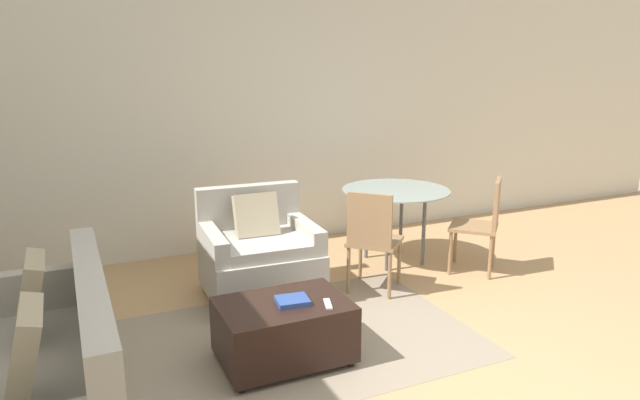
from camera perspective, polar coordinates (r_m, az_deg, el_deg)
The scene contains 10 objects.
wall_back at distance 6.05m, azimuth -5.93°, elevation 8.24°, with size 12.00×0.06×2.75m.
area_rug at distance 4.20m, azimuth -3.43°, elevation -13.92°, with size 2.68×1.72×0.01m.
couch at distance 3.42m, azimuth -27.16°, elevation -16.76°, with size 0.94×1.80×0.90m.
armchair at distance 4.86m, azimuth -6.11°, elevation -5.47°, with size 0.95×0.87×0.90m.
ottoman at distance 3.87m, azimuth -3.63°, elevation -12.76°, with size 0.84×0.59×0.42m.
book_stack at distance 3.77m, azimuth -2.76°, elevation -10.04°, with size 0.23×0.20×0.03m.
tv_remote_primary at distance 3.75m, azimuth 0.79°, elevation -10.35°, with size 0.09×0.17×0.01m.
dining_table at distance 5.60m, azimuth 7.57°, elevation 0.19°, with size 1.05×1.05×0.74m.
dining_chair_near_left at distance 4.85m, azimuth 5.26°, elevation -3.51°, with size 0.59×0.59×0.90m.
dining_chair_near_right at distance 5.52m, azimuth 16.08°, elevation -1.85°, with size 0.59×0.59×0.90m.
Camera 1 is at (-1.93, -2.35, 1.96)m, focal length 32.00 mm.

